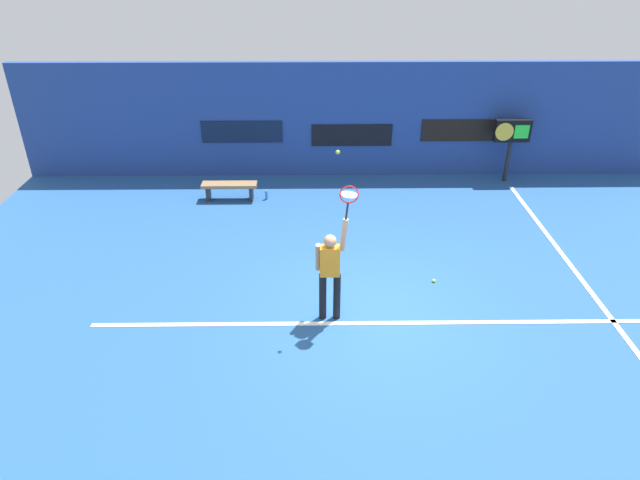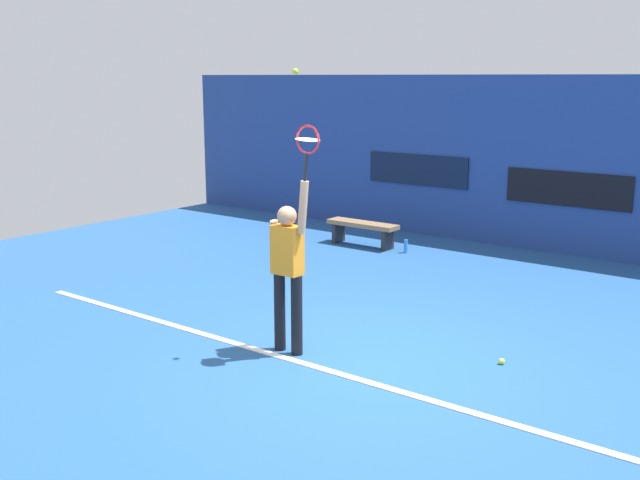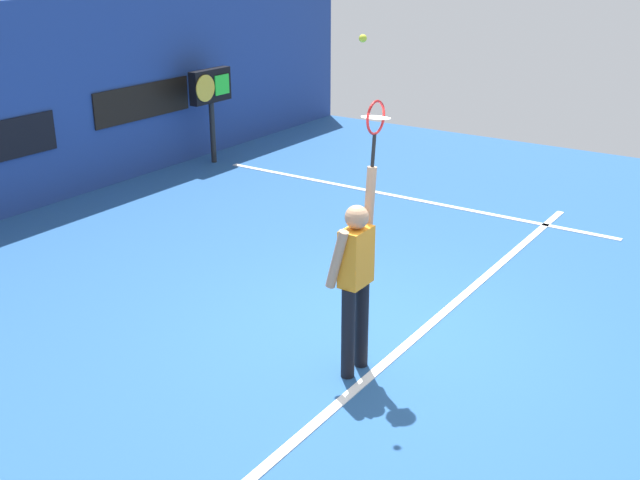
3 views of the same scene
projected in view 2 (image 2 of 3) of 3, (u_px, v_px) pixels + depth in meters
The scene contains 11 objects.
ground_plane at pixel (356, 361), 8.29m from camera, with size 18.00×18.00×0.00m, color #23518C.
back_wall at pixel (571, 166), 13.02m from camera, with size 18.00×0.20×3.12m, color navy.
sponsor_banner_center at pixel (567, 189), 13.01m from camera, with size 2.20×0.03×0.60m, color black.
sponsor_banner_portside at pixel (417, 170), 14.77m from camera, with size 2.20×0.03×0.60m, color #0C1933.
court_baseline at pixel (333, 372), 7.96m from camera, with size 10.00×0.10×0.01m, color white.
tennis_player at pixel (288, 266), 8.36m from camera, with size 0.54×0.31×1.99m.
tennis_racket at pixel (307, 143), 7.89m from camera, with size 0.34×0.27×0.62m.
tennis_ball at pixel (295, 72), 7.88m from camera, with size 0.07×0.07×0.07m, color #CCE033.
court_bench at pixel (363, 228), 13.86m from camera, with size 1.40×0.36×0.45m.
water_bottle at pixel (406, 246), 13.35m from camera, with size 0.07×0.07×0.24m, color #338CD8.
spare_ball at pixel (502, 361), 8.19m from camera, with size 0.07×0.07×0.07m, color #CCE033.
Camera 2 is at (4.44, -6.44, 3.08)m, focal length 42.11 mm.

